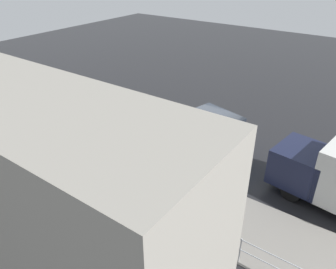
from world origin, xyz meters
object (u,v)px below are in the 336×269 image
object	(u,v)px
fire_hydrant	(119,140)
sign_post	(91,131)
pedestrian	(106,133)
moving_hatchback	(211,132)

from	to	relation	value
fire_hydrant	sign_post	world-z (taller)	sign_post
pedestrian	sign_post	distance (m)	1.75
fire_hydrant	sign_post	bearing A→B (deg)	84.45
fire_hydrant	sign_post	distance (m)	1.97
pedestrian	sign_post	size ratio (longest dim) A/B	0.51
moving_hatchback	sign_post	xyz separation A→B (m)	(4.01, 4.01, 0.55)
moving_hatchback	pedestrian	world-z (taller)	moving_hatchback
fire_hydrant	sign_post	xyz separation A→B (m)	(0.15, 1.57, 1.18)
moving_hatchback	fire_hydrant	xyz separation A→B (m)	(3.86, 2.44, -0.63)
moving_hatchback	fire_hydrant	distance (m)	4.61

